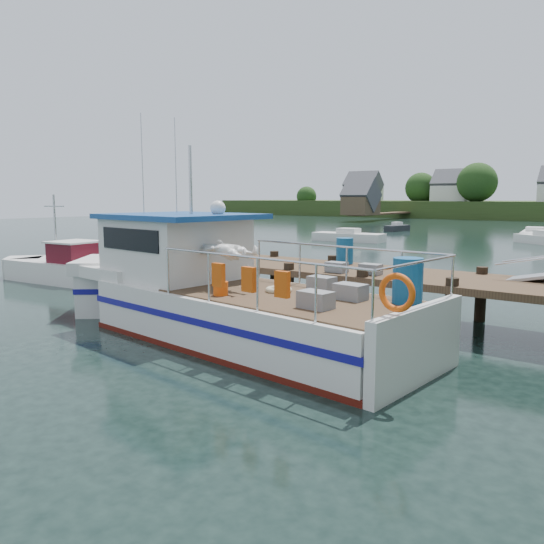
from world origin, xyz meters
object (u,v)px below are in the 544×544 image
Objects in this scene: moored_rowboat at (190,252)px; moored_d at (535,234)px; moored_a at (349,236)px; lobster_boat at (213,293)px; moored_e at (397,228)px; work_boat at (63,268)px.

moored_rowboat is 0.60× the size of moored_d.
moored_a reaches higher than moored_d.
lobster_boat reaches higher than moored_e.
lobster_boat is 11.47m from work_boat.
moored_a is (-0.37, 25.84, -0.19)m from work_boat.
moored_d is at bearing 95.36° from lobster_boat.
work_boat is 40.80m from moored_e.
lobster_boat reaches higher than moored_a.
moored_d is (11.53, 12.69, -0.03)m from moored_a.
work_boat is 1.94× the size of moored_rowboat.
moored_a is at bearing 77.18° from moored_rowboat.
moored_rowboat is at bearing -91.92° from moored_e.
moored_rowboat is 31.50m from moored_e.
moored_rowboat is 32.02m from moored_d.
work_boat is at bearing -87.42° from moored_rowboat.
moored_rowboat is at bearing -79.28° from moored_a.
moored_e is at bearing 113.12° from lobster_boat.
moored_rowboat is (-12.91, 11.75, -0.67)m from lobster_boat.
lobster_boat is at bearing -18.69° from work_boat.
moored_a is at bearing 117.49° from lobster_boat.
work_boat is 40.11m from moored_d.
work_boat is at bearing -73.75° from moored_a.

